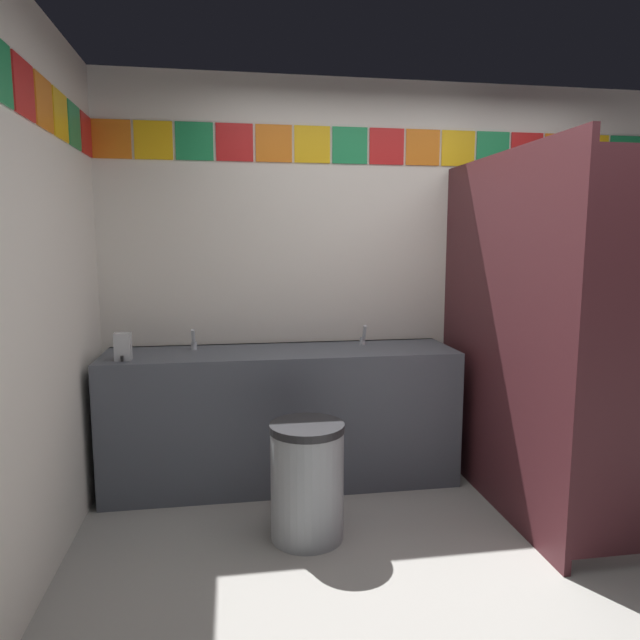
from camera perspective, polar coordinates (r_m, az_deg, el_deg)
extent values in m
plane|color=gray|center=(2.91, 17.55, -23.95)|extent=(8.77, 8.77, 0.00)
cube|color=silver|center=(3.95, 8.14, 4.45)|extent=(3.99, 0.08, 2.58)
cube|color=orange|center=(3.84, -20.40, 16.84)|extent=(0.23, 0.01, 0.23)
cube|color=yellow|center=(3.80, -16.55, 17.09)|extent=(0.23, 0.01, 0.23)
cube|color=#1E8C4C|center=(3.78, -12.62, 17.28)|extent=(0.23, 0.01, 0.23)
cube|color=red|center=(3.77, -8.67, 17.39)|extent=(0.23, 0.01, 0.23)
cube|color=orange|center=(3.79, -4.71, 17.43)|extent=(0.23, 0.01, 0.23)
cube|color=yellow|center=(3.81, -0.79, 17.38)|extent=(0.23, 0.01, 0.23)
cube|color=#1E8C4C|center=(3.86, 3.05, 17.26)|extent=(0.23, 0.01, 0.23)
cube|color=red|center=(3.91, 6.78, 17.08)|extent=(0.23, 0.01, 0.23)
cube|color=orange|center=(3.99, 10.39, 16.84)|extent=(0.23, 0.01, 0.23)
cube|color=yellow|center=(4.07, 13.84, 16.54)|extent=(0.23, 0.01, 0.23)
cube|color=#1E8C4C|center=(4.17, 17.12, 16.21)|extent=(0.23, 0.01, 0.23)
cube|color=red|center=(4.29, 20.23, 15.85)|extent=(0.23, 0.01, 0.23)
cube|color=orange|center=(4.41, 23.17, 15.47)|extent=(0.23, 0.01, 0.23)
cube|color=yellow|center=(4.54, 25.93, 15.07)|extent=(0.23, 0.01, 0.23)
cube|color=#1E8C4C|center=(4.69, 28.51, 14.67)|extent=(0.23, 0.01, 0.23)
cube|color=red|center=(2.78, -27.83, 20.09)|extent=(0.01, 0.23, 0.23)
cube|color=orange|center=(3.02, -26.20, 19.13)|extent=(0.01, 0.23, 0.23)
cube|color=yellow|center=(3.26, -24.83, 18.31)|extent=(0.01, 0.23, 0.23)
cube|color=#1E8C4C|center=(3.50, -23.65, 17.59)|extent=(0.01, 0.23, 0.23)
cube|color=red|center=(3.75, -22.64, 16.96)|extent=(0.01, 0.23, 0.23)
cube|color=#4C515B|center=(3.63, -3.83, -9.70)|extent=(2.17, 0.56, 0.85)
cube|color=#4C515B|center=(3.79, -4.25, -2.92)|extent=(2.17, 0.03, 0.08)
cylinder|color=white|center=(3.50, -12.75, -4.26)|extent=(0.34, 0.34, 0.10)
cylinder|color=white|center=(3.59, 4.84, -3.78)|extent=(0.34, 0.34, 0.10)
cylinder|color=silver|center=(3.62, -12.65, -2.56)|extent=(0.04, 0.04, 0.05)
cylinder|color=silver|center=(3.56, -12.74, -1.60)|extent=(0.02, 0.06, 0.09)
cylinder|color=silver|center=(3.71, 4.34, -2.14)|extent=(0.04, 0.04, 0.05)
cylinder|color=silver|center=(3.65, 4.53, -1.19)|extent=(0.02, 0.06, 0.09)
cube|color=#B7BABF|center=(3.39, -19.36, -2.57)|extent=(0.09, 0.07, 0.16)
cylinder|color=black|center=(3.36, -19.45, -3.72)|extent=(0.02, 0.02, 0.03)
cube|color=#471E23|center=(3.35, 17.61, -1.32)|extent=(0.04, 1.55, 2.01)
cylinder|color=silver|center=(2.70, 25.21, -1.68)|extent=(0.02, 0.02, 0.10)
cylinder|color=white|center=(4.13, 22.74, -11.39)|extent=(0.38, 0.38, 0.40)
torus|color=white|center=(4.07, 22.91, -8.52)|extent=(0.39, 0.39, 0.05)
cube|color=white|center=(4.20, 21.51, -5.75)|extent=(0.34, 0.17, 0.34)
cylinder|color=#999EA3|center=(3.01, -1.32, -16.35)|extent=(0.38, 0.38, 0.57)
cylinder|color=#262628|center=(2.90, -1.34, -10.85)|extent=(0.38, 0.38, 0.04)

